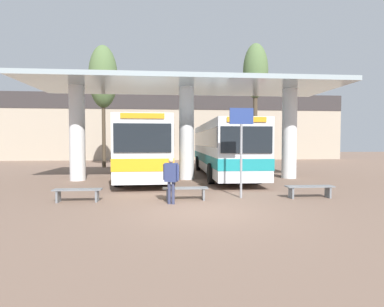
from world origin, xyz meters
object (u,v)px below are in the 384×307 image
object	(u,v)px
transit_bus_left_bay	(147,146)
waiting_bench_far_platform	(78,192)
transit_bus_center_bay	(222,147)
waiting_bench_near_pillar	(185,191)
poplar_tree_behind_right	(103,78)
pedestrian_waiting	(171,176)
info_sign_platform	(241,135)
parked_car_street	(242,152)
waiting_bench_mid_platform	(310,189)
poplar_tree_behind_left	(255,73)

from	to	relation	value
transit_bus_left_bay	waiting_bench_far_platform	size ratio (longest dim) A/B	6.09
transit_bus_center_bay	waiting_bench_near_pillar	xyz separation A→B (m)	(-2.83, -7.76, -1.46)
transit_bus_left_bay	poplar_tree_behind_right	bearing A→B (deg)	-63.84
pedestrian_waiting	poplar_tree_behind_right	xyz separation A→B (m)	(-5.27, 15.10, 6.41)
waiting_bench_far_platform	poplar_tree_behind_right	xyz separation A→B (m)	(-1.99, 14.46, 7.04)
info_sign_platform	transit_bus_center_bay	bearing A→B (deg)	84.68
transit_bus_left_bay	transit_bus_center_bay	distance (m)	4.72
waiting_bench_far_platform	pedestrian_waiting	bearing A→B (deg)	-11.11
waiting_bench_far_platform	parked_car_street	world-z (taller)	parked_car_street
pedestrian_waiting	parked_car_street	distance (m)	23.34
transit_bus_center_bay	waiting_bench_near_pillar	distance (m)	8.39
transit_bus_left_bay	waiting_bench_mid_platform	size ratio (longest dim) A/B	5.59
transit_bus_center_bay	poplar_tree_behind_right	bearing A→B (deg)	-36.90
parked_car_street	transit_bus_center_bay	bearing A→B (deg)	-109.17
transit_bus_center_bay	parked_car_street	world-z (taller)	transit_bus_center_bay
waiting_bench_mid_platform	pedestrian_waiting	world-z (taller)	pedestrian_waiting
transit_bus_left_bay	pedestrian_waiting	xyz separation A→B (m)	(1.24, -7.34, -0.89)
waiting_bench_near_pillar	waiting_bench_far_platform	distance (m)	3.82
transit_bus_center_bay	waiting_bench_far_platform	size ratio (longest dim) A/B	7.33
waiting_bench_far_platform	parked_car_street	distance (m)	24.12
waiting_bench_near_pillar	poplar_tree_behind_left	size ratio (longest dim) A/B	0.16
pedestrian_waiting	transit_bus_center_bay	bearing A→B (deg)	91.80
waiting_bench_far_platform	info_sign_platform	distance (m)	6.30
pedestrian_waiting	poplar_tree_behind_right	bearing A→B (deg)	132.85
transit_bus_left_bay	waiting_bench_far_platform	world-z (taller)	transit_bus_left_bay
waiting_bench_mid_platform	waiting_bench_far_platform	size ratio (longest dim) A/B	1.09
waiting_bench_mid_platform	waiting_bench_far_platform	world-z (taller)	same
waiting_bench_near_pillar	waiting_bench_mid_platform	world-z (taller)	same
pedestrian_waiting	transit_bus_left_bay	bearing A→B (deg)	123.18
info_sign_platform	parked_car_street	bearing A→B (deg)	75.30
poplar_tree_behind_left	transit_bus_left_bay	bearing A→B (deg)	-139.91
parked_car_street	poplar_tree_behind_right	bearing A→B (deg)	-152.82
waiting_bench_near_pillar	info_sign_platform	distance (m)	2.97
poplar_tree_behind_left	info_sign_platform	bearing A→B (deg)	-108.90
transit_bus_center_bay	pedestrian_waiting	bearing A→B (deg)	69.12
transit_bus_center_bay	waiting_bench_far_platform	xyz separation A→B (m)	(-6.65, -7.76, -1.46)
waiting_bench_mid_platform	poplar_tree_behind_right	distance (m)	19.22
waiting_bench_far_platform	pedestrian_waiting	size ratio (longest dim) A/B	1.05
waiting_bench_far_platform	pedestrian_waiting	xyz separation A→B (m)	(3.29, -0.65, 0.62)
info_sign_platform	poplar_tree_behind_right	world-z (taller)	poplar_tree_behind_right
waiting_bench_near_pillar	parked_car_street	distance (m)	22.56
transit_bus_center_bay	pedestrian_waiting	xyz separation A→B (m)	(-3.36, -8.40, -0.84)
waiting_bench_near_pillar	poplar_tree_behind_left	world-z (taller)	poplar_tree_behind_left
waiting_bench_mid_platform	waiting_bench_far_platform	distance (m)	8.54
poplar_tree_behind_left	waiting_bench_mid_platform	bearing A→B (deg)	-98.55
poplar_tree_behind_left	poplar_tree_behind_right	xyz separation A→B (m)	(-12.62, 0.54, -0.47)
transit_bus_center_bay	waiting_bench_near_pillar	size ratio (longest dim) A/B	7.41
transit_bus_left_bay	poplar_tree_behind_left	bearing A→B (deg)	-141.20
poplar_tree_behind_left	waiting_bench_far_platform	bearing A→B (deg)	-127.38
waiting_bench_far_platform	poplar_tree_behind_right	bearing A→B (deg)	97.83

